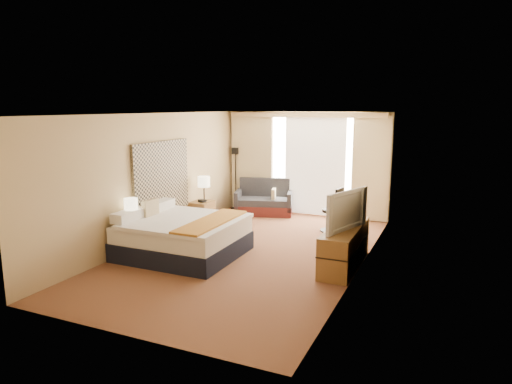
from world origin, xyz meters
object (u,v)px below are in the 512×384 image
at_px(nightstand_right, 202,213).
at_px(media_dresser, 345,247).
at_px(floor_lamp, 236,166).
at_px(lamp_right, 204,182).
at_px(lamp_left, 131,205).
at_px(nightstand_left, 133,242).
at_px(television, 341,209).
at_px(desk_chair, 334,212).
at_px(loveseat, 264,202).
at_px(bed, 183,236).

height_order(nightstand_right, media_dresser, media_dresser).
relative_size(floor_lamp, lamp_right, 2.79).
relative_size(floor_lamp, lamp_left, 3.14).
distance_m(nightstand_left, lamp_left, 0.69).
relative_size(floor_lamp, television, 1.42).
distance_m(nightstand_left, television, 3.84).
bearing_deg(desk_chair, nightstand_right, -158.50).
bearing_deg(floor_lamp, lamp_left, -90.24).
distance_m(nightstand_left, loveseat, 4.19).
bearing_deg(lamp_right, lamp_left, -92.49).
bearing_deg(media_dresser, nightstand_right, 158.60).
xyz_separation_m(media_dresser, lamp_left, (-3.75, -0.99, 0.61)).
height_order(lamp_left, lamp_right, lamp_right).
xyz_separation_m(floor_lamp, lamp_left, (-0.02, -4.29, -0.21)).
distance_m(bed, loveseat, 3.66).
height_order(desk_chair, television, television).
bearing_deg(lamp_left, desk_chair, 45.53).
bearing_deg(nightstand_left, bed, 28.09).
bearing_deg(lamp_left, floor_lamp, 89.76).
relative_size(desk_chair, television, 0.85).
height_order(media_dresser, floor_lamp, floor_lamp).
distance_m(bed, desk_chair, 3.47).
bearing_deg(nightstand_left, desk_chair, 46.56).
height_order(nightstand_left, television, television).
xyz_separation_m(loveseat, lamp_left, (-0.96, -4.03, 0.66)).
height_order(media_dresser, desk_chair, desk_chair).
distance_m(lamp_right, television, 3.94).
bearing_deg(floor_lamp, desk_chair, -21.91).
xyz_separation_m(nightstand_right, television, (3.65, -1.59, 0.76)).
height_order(bed, floor_lamp, floor_lamp).
height_order(nightstand_left, media_dresser, media_dresser).
bearing_deg(nightstand_right, lamp_left, -91.14).
height_order(nightstand_right, floor_lamp, floor_lamp).
height_order(lamp_right, television, television).
xyz_separation_m(media_dresser, loveseat, (-2.79, 3.04, -0.05)).
bearing_deg(television, floor_lamp, 65.88).
bearing_deg(television, media_dresser, -0.67).
bearing_deg(desk_chair, lamp_left, -125.15).
distance_m(floor_lamp, lamp_left, 4.29).
xyz_separation_m(media_dresser, floor_lamp, (-3.73, 3.30, 0.82)).
bearing_deg(nightstand_left, floor_lamp, 90.40).
distance_m(media_dresser, lamp_right, 3.98).
height_order(media_dresser, loveseat, loveseat).
height_order(bed, television, television).
relative_size(bed, lamp_left, 3.89).
bearing_deg(television, lamp_left, 121.86).
xyz_separation_m(loveseat, television, (2.74, -3.18, 0.74)).
relative_size(nightstand_left, lamp_left, 1.05).
relative_size(loveseat, desk_chair, 1.61).
distance_m(media_dresser, loveseat, 4.13).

